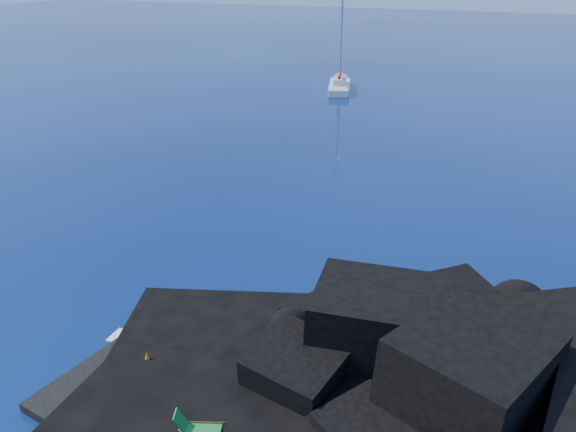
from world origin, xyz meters
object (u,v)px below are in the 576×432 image
deck_chair (201,424)px  marker_cone (148,358)px  sailboat (339,90)px  sunbather (166,431)px

deck_chair → marker_cone: bearing=127.5°
sailboat → sunbather: sailboat is taller
sailboat → deck_chair: bearing=-92.7°
sunbather → marker_cone: size_ratio=3.19×
sailboat → marker_cone: (12.51, -52.18, 0.63)m
sailboat → sunbather: size_ratio=6.78×
sailboat → deck_chair: (16.24, -54.22, 0.84)m
sailboat → sunbather: 56.74m
marker_cone → sailboat: bearing=103.5°
sailboat → deck_chair: size_ratio=8.50×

